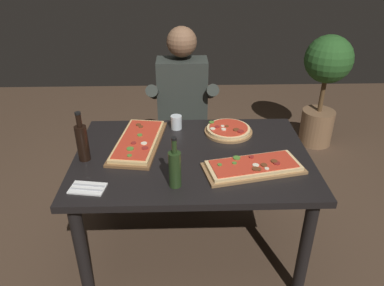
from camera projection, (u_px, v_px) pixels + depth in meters
The scene contains 12 objects.
ground_plane at pixel (192, 246), 2.58m from camera, with size 6.40×6.40×0.00m, color #4C3828.
dining_table at pixel (192, 168), 2.26m from camera, with size 1.40×0.96×0.74m.
pizza_rectangular_front at pixel (253, 167), 2.06m from camera, with size 0.59×0.34×0.05m.
pizza_rectangular_left at pixel (138, 141), 2.32m from camera, with size 0.34×0.62×0.05m.
pizza_round_far at pixel (228, 130), 2.45m from camera, with size 0.32×0.32×0.05m.
wine_bottle_dark at pixel (82, 141), 2.11m from camera, with size 0.07×0.07×0.30m.
oil_bottle_amber at pixel (175, 168), 1.89m from camera, with size 0.07×0.07×0.28m.
tumbler_near_camera at pixel (176, 123), 2.50m from camera, with size 0.08×0.08×0.09m.
napkin_cutlery_set at pixel (88, 188), 1.91m from camera, with size 0.19×0.14×0.01m.
diner_chair at pixel (183, 128), 3.09m from camera, with size 0.44×0.44×0.87m.
seated_diner at pixel (183, 105), 2.86m from camera, with size 0.53×0.41×1.33m.
potted_plant_corner at pixel (325, 81), 3.55m from camera, with size 0.45×0.45×1.11m.
Camera 1 is at (-0.06, -1.90, 1.88)m, focal length 34.64 mm.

